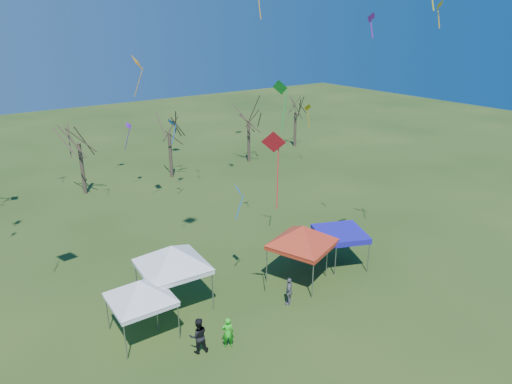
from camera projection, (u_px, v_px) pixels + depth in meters
ground at (269, 317)px, 23.97m from camera, size 140.00×140.00×0.00m
tree_2 at (76, 125)px, 39.03m from camera, size 3.71×3.71×8.18m
tree_3 at (168, 117)px, 43.42m from camera, size 3.59×3.59×7.91m
tree_4 at (249, 107)px, 48.47m from camera, size 3.58×3.58×7.89m
tree_5 at (296, 100)px, 54.71m from camera, size 3.39×3.39×7.46m
tent_white_west at (139, 284)px, 21.71m from camera, size 4.00×4.00×3.53m
tent_white_mid at (171, 250)px, 23.90m from camera, size 4.71×4.71×4.16m
tent_red at (303, 229)px, 26.47m from camera, size 4.29×4.29×4.04m
tent_blue at (340, 234)px, 28.55m from camera, size 3.81×3.81×2.29m
person_green at (228, 332)px, 21.56m from camera, size 0.69×0.58×1.60m
person_grey at (289, 291)px, 24.87m from camera, size 0.96×0.91×1.59m
person_dark at (198, 336)px, 21.18m from camera, size 1.04×0.91×1.80m
kite_22 at (129, 127)px, 40.09m from camera, size 0.96×0.91×2.48m
kite_19 at (171, 123)px, 36.13m from camera, size 0.61×0.84×2.06m
kite_5 at (274, 143)px, 19.52m from camera, size 1.10×1.06×3.55m
kite_12 at (308, 108)px, 47.20m from camera, size 0.90×0.54×2.71m
kite_17 at (281, 88)px, 26.81m from camera, size 0.85×1.11×3.09m
kite_9 at (439, 6)px, 24.14m from camera, size 0.64×0.45×1.47m
kite_25 at (371, 18)px, 25.89m from camera, size 0.66×0.38×1.45m
kite_1 at (239, 191)px, 24.79m from camera, size 0.82×1.03×2.05m
kite_11 at (138, 62)px, 32.45m from camera, size 1.42×1.63×2.98m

